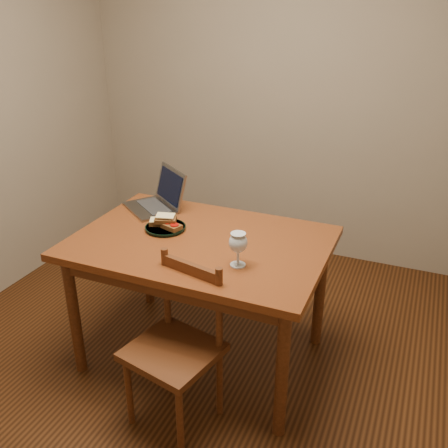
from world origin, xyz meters
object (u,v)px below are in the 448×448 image
at_px(chair, 176,340).
at_px(milk_glass, 238,249).
at_px(laptop, 159,198).
at_px(table, 201,254).
at_px(plate, 165,228).

xyz_separation_m(chair, milk_glass, (0.19, 0.28, 0.37)).
distance_m(milk_glass, laptop, 0.84).
distance_m(table, milk_glass, 0.37).
xyz_separation_m(table, milk_glass, (0.28, -0.18, 0.17)).
bearing_deg(milk_glass, laptop, 145.24).
xyz_separation_m(table, chair, (0.08, -0.46, -0.21)).
relative_size(table, plate, 5.92).
bearing_deg(laptop, plate, -18.58).
bearing_deg(table, laptop, 143.84).
distance_m(table, chair, 0.51).
bearing_deg(plate, table, -9.49).
bearing_deg(plate, laptop, 125.04).
xyz_separation_m(chair, laptop, (-0.49, 0.75, 0.35)).
xyz_separation_m(table, laptop, (-0.41, 0.30, 0.15)).
height_order(plate, milk_glass, milk_glass).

